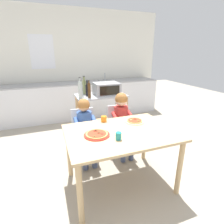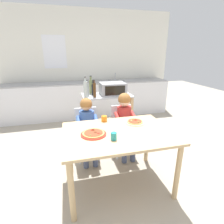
{
  "view_description": "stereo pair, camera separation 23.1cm",
  "coord_description": "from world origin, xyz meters",
  "px_view_note": "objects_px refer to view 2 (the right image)",
  "views": [
    {
      "loc": [
        -0.76,
        -1.75,
        1.66
      ],
      "look_at": [
        0.0,
        0.3,
        0.91
      ],
      "focal_mm": 28.21,
      "sensor_mm": 36.0,
      "label": 1
    },
    {
      "loc": [
        -0.54,
        -1.82,
        1.66
      ],
      "look_at": [
        0.0,
        0.3,
        0.91
      ],
      "focal_mm": 28.21,
      "sensor_mm": 36.0,
      "label": 2
    }
  ],
  "objects_px": {
    "dining_chair_right": "(123,126)",
    "pizza_plate_red_rimmed": "(94,134)",
    "drinking_cup_orange": "(104,119)",
    "bottle_tall_green_wine": "(86,89)",
    "toaster_oven": "(113,89)",
    "dining_chair_left": "(87,130)",
    "bottle_dark_olive_oil": "(94,90)",
    "dining_table": "(118,139)",
    "child_in_blue_striped_shirt": "(87,123)",
    "kitchen_island_cart": "(107,110)",
    "bottle_slim_sauce": "(91,86)",
    "bottle_clear_vinegar": "(87,89)",
    "drinking_cup_teal": "(114,136)",
    "pizza_plate_cream": "(135,122)",
    "bottle_squat_spirits": "(93,89)",
    "child_in_red_shirt": "(125,118)"
  },
  "relations": [
    {
      "from": "dining_chair_right",
      "to": "pizza_plate_red_rimmed",
      "type": "xyz_separation_m",
      "value": [
        -0.59,
        -0.74,
        0.29
      ]
    },
    {
      "from": "drinking_cup_orange",
      "to": "bottle_tall_green_wine",
      "type": "bearing_deg",
      "value": 100.14
    },
    {
      "from": "toaster_oven",
      "to": "dining_chair_left",
      "type": "relative_size",
      "value": 0.57
    },
    {
      "from": "bottle_dark_olive_oil",
      "to": "dining_table",
      "type": "height_order",
      "value": "bottle_dark_olive_oil"
    },
    {
      "from": "child_in_blue_striped_shirt",
      "to": "kitchen_island_cart",
      "type": "bearing_deg",
      "value": 57.25
    },
    {
      "from": "bottle_slim_sauce",
      "to": "dining_chair_left",
      "type": "xyz_separation_m",
      "value": [
        -0.19,
        -0.78,
        -0.55
      ]
    },
    {
      "from": "bottle_clear_vinegar",
      "to": "dining_chair_right",
      "type": "height_order",
      "value": "bottle_clear_vinegar"
    },
    {
      "from": "bottle_clear_vinegar",
      "to": "drinking_cup_orange",
      "type": "relative_size",
      "value": 3.66
    },
    {
      "from": "kitchen_island_cart",
      "to": "bottle_slim_sauce",
      "type": "relative_size",
      "value": 2.75
    },
    {
      "from": "child_in_blue_striped_shirt",
      "to": "drinking_cup_teal",
      "type": "distance_m",
      "value": 0.84
    },
    {
      "from": "bottle_tall_green_wine",
      "to": "dining_chair_left",
      "type": "relative_size",
      "value": 0.45
    },
    {
      "from": "kitchen_island_cart",
      "to": "dining_table",
      "type": "distance_m",
      "value": 1.36
    },
    {
      "from": "bottle_clear_vinegar",
      "to": "pizza_plate_cream",
      "type": "height_order",
      "value": "bottle_clear_vinegar"
    },
    {
      "from": "drinking_cup_orange",
      "to": "dining_chair_left",
      "type": "bearing_deg",
      "value": 118.33
    },
    {
      "from": "dining_chair_right",
      "to": "bottle_clear_vinegar",
      "type": "bearing_deg",
      "value": 129.59
    },
    {
      "from": "bottle_slim_sauce",
      "to": "bottle_clear_vinegar",
      "type": "bearing_deg",
      "value": -118.44
    },
    {
      "from": "bottle_clear_vinegar",
      "to": "dining_table",
      "type": "bearing_deg",
      "value": -81.39
    },
    {
      "from": "bottle_squat_spirits",
      "to": "dining_chair_left",
      "type": "distance_m",
      "value": 0.84
    },
    {
      "from": "toaster_oven",
      "to": "bottle_squat_spirits",
      "type": "xyz_separation_m",
      "value": [
        -0.36,
        0.03,
        0.0
      ]
    },
    {
      "from": "child_in_blue_striped_shirt",
      "to": "dining_chair_right",
      "type": "bearing_deg",
      "value": 10.56
    },
    {
      "from": "bottle_slim_sauce",
      "to": "bottle_dark_olive_oil",
      "type": "bearing_deg",
      "value": -87.11
    },
    {
      "from": "bottle_squat_spirits",
      "to": "drinking_cup_teal",
      "type": "height_order",
      "value": "bottle_squat_spirits"
    },
    {
      "from": "kitchen_island_cart",
      "to": "dining_chair_right",
      "type": "height_order",
      "value": "kitchen_island_cart"
    },
    {
      "from": "dining_chair_left",
      "to": "child_in_red_shirt",
      "type": "xyz_separation_m",
      "value": [
        0.59,
        -0.13,
        0.2
      ]
    },
    {
      "from": "bottle_dark_olive_oil",
      "to": "pizza_plate_cream",
      "type": "relative_size",
      "value": 1.22
    },
    {
      "from": "dining_table",
      "to": "pizza_plate_cream",
      "type": "xyz_separation_m",
      "value": [
        0.3,
        0.21,
        0.11
      ]
    },
    {
      "from": "bottle_slim_sauce",
      "to": "dining_table",
      "type": "distance_m",
      "value": 1.58
    },
    {
      "from": "bottle_slim_sauce",
      "to": "child_in_red_shirt",
      "type": "height_order",
      "value": "bottle_slim_sauce"
    },
    {
      "from": "pizza_plate_red_rimmed",
      "to": "dining_chair_right",
      "type": "bearing_deg",
      "value": 51.53
    },
    {
      "from": "toaster_oven",
      "to": "bottle_slim_sauce",
      "type": "xyz_separation_m",
      "value": [
        -0.38,
        0.19,
        0.03
      ]
    },
    {
      "from": "bottle_squat_spirits",
      "to": "child_in_red_shirt",
      "type": "xyz_separation_m",
      "value": [
        0.38,
        -0.75,
        -0.32
      ]
    },
    {
      "from": "drinking_cup_orange",
      "to": "pizza_plate_cream",
      "type": "bearing_deg",
      "value": -22.75
    },
    {
      "from": "toaster_oven",
      "to": "bottle_slim_sauce",
      "type": "height_order",
      "value": "bottle_slim_sauce"
    },
    {
      "from": "dining_table",
      "to": "bottle_tall_green_wine",
      "type": "bearing_deg",
      "value": 101.23
    },
    {
      "from": "bottle_tall_green_wine",
      "to": "pizza_plate_cream",
      "type": "xyz_separation_m",
      "value": [
        0.54,
        -0.99,
        -0.27
      ]
    },
    {
      "from": "drinking_cup_teal",
      "to": "bottle_dark_olive_oil",
      "type": "bearing_deg",
      "value": 89.36
    },
    {
      "from": "bottle_clear_vinegar",
      "to": "drinking_cup_orange",
      "type": "bearing_deg",
      "value": -83.38
    },
    {
      "from": "bottle_dark_olive_oil",
      "to": "child_in_red_shirt",
      "type": "xyz_separation_m",
      "value": [
        0.38,
        -0.58,
        -0.35
      ]
    },
    {
      "from": "bottle_clear_vinegar",
      "to": "bottle_dark_olive_oil",
      "type": "bearing_deg",
      "value": -49.8
    },
    {
      "from": "kitchen_island_cart",
      "to": "drinking_cup_orange",
      "type": "bearing_deg",
      "value": -104.75
    },
    {
      "from": "kitchen_island_cart",
      "to": "bottle_clear_vinegar",
      "type": "distance_m",
      "value": 0.56
    },
    {
      "from": "bottle_tall_green_wine",
      "to": "pizza_plate_red_rimmed",
      "type": "xyz_separation_m",
      "value": [
        -0.06,
        -1.21,
        -0.27
      ]
    },
    {
      "from": "drinking_cup_orange",
      "to": "bottle_squat_spirits",
      "type": "bearing_deg",
      "value": 89.46
    },
    {
      "from": "bottle_dark_olive_oil",
      "to": "child_in_red_shirt",
      "type": "bearing_deg",
      "value": -56.76
    },
    {
      "from": "dining_chair_right",
      "to": "pizza_plate_cream",
      "type": "distance_m",
      "value": 0.6
    },
    {
      "from": "child_in_red_shirt",
      "to": "drinking_cup_teal",
      "type": "xyz_separation_m",
      "value": [
        -0.4,
        -0.8,
        0.12
      ]
    },
    {
      "from": "drinking_cup_teal",
      "to": "dining_chair_right",
      "type": "bearing_deg",
      "value": 66.58
    },
    {
      "from": "bottle_clear_vinegar",
      "to": "bottle_dark_olive_oil",
      "type": "height_order",
      "value": "bottle_dark_olive_oil"
    },
    {
      "from": "drinking_cup_orange",
      "to": "dining_chair_right",
      "type": "bearing_deg",
      "value": 43.42
    },
    {
      "from": "dining_chair_left",
      "to": "child_in_blue_striped_shirt",
      "type": "bearing_deg",
      "value": -90.0
    }
  ]
}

